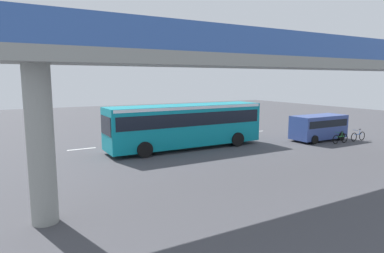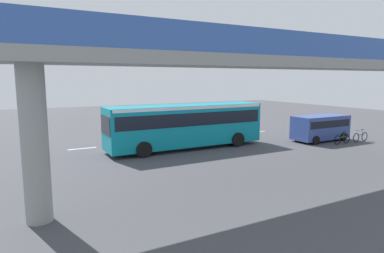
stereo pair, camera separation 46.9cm
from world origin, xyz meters
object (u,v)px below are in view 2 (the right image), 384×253
Objects in this scene: traffic_sign at (127,119)px; city_bus at (186,122)px; parked_van at (320,126)px; bicycle_blue at (360,137)px; bicycle_green at (342,139)px.

city_bus is at bearing 129.25° from traffic_sign.
city_bus is 11.27m from parked_van.
bicycle_blue is 0.63× the size of traffic_sign.
city_bus is 4.12× the size of traffic_sign.
bicycle_green is 2.20m from bicycle_blue.
city_bus reaches higher than bicycle_blue.
bicycle_green is at bearing 159.01° from city_bus.
bicycle_green and bicycle_blue have the same top height.
traffic_sign is at bearing -29.46° from bicycle_green.
bicycle_blue is at bearing 162.11° from city_bus.
parked_van is 1.71× the size of traffic_sign.
bicycle_blue is at bearing 145.16° from parked_van.
city_bus is 2.40× the size of parked_van.
parked_van is at bearing 166.79° from city_bus.
traffic_sign is (14.07, -6.38, 0.71)m from parked_van.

